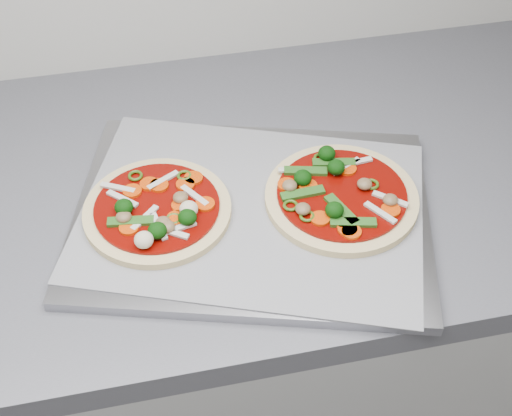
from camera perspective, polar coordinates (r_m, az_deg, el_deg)
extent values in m
cube|color=#B0B0AE|center=(1.39, -18.43, -14.30)|extent=(3.60, 0.60, 0.86)
cube|color=#949399|center=(0.94, -0.32, -0.46)|extent=(0.54, 0.45, 0.01)
cube|color=gray|center=(0.93, -0.32, -0.10)|extent=(0.52, 0.45, 0.00)
cylinder|color=#DFC881|center=(0.93, -7.89, -0.20)|extent=(0.21, 0.21, 0.01)
cylinder|color=#730700|center=(0.92, -7.94, 0.10)|extent=(0.18, 0.18, 0.00)
ellipsoid|color=#0C3A09|center=(0.89, -5.52, -0.74)|extent=(0.03, 0.03, 0.02)
ellipsoid|color=brown|center=(0.89, -7.44, -1.18)|extent=(0.02, 0.02, 0.01)
cube|color=silver|center=(0.89, -6.28, -1.63)|extent=(0.05, 0.02, 0.00)
torus|color=#335412|center=(0.90, -6.60, -0.88)|extent=(0.03, 0.03, 0.00)
cube|color=silver|center=(0.91, -8.90, -0.79)|extent=(0.04, 0.04, 0.00)
ellipsoid|color=beige|center=(0.90, -5.40, -0.08)|extent=(0.03, 0.03, 0.02)
cylinder|color=#FF4B08|center=(0.94, -9.87, 1.35)|extent=(0.03, 0.03, 0.00)
cube|color=silver|center=(0.95, -7.45, 2.21)|extent=(0.05, 0.03, 0.00)
cube|color=silver|center=(0.89, -7.78, -1.46)|extent=(0.02, 0.05, 0.00)
ellipsoid|color=brown|center=(0.91, -10.54, -0.70)|extent=(0.03, 0.03, 0.01)
ellipsoid|color=brown|center=(0.92, -6.06, 0.83)|extent=(0.02, 0.02, 0.01)
cube|color=silver|center=(0.88, -6.84, -1.91)|extent=(0.04, 0.03, 0.00)
cylinder|color=#FF4B08|center=(0.95, -8.54, 1.91)|extent=(0.03, 0.03, 0.00)
cube|color=silver|center=(0.93, -4.94, 0.99)|extent=(0.03, 0.04, 0.00)
cylinder|color=#FF4B08|center=(0.95, -7.75, 1.81)|extent=(0.03, 0.03, 0.00)
cylinder|color=#FF4B08|center=(0.92, -6.02, 0.19)|extent=(0.03, 0.03, 0.00)
torus|color=#335412|center=(0.95, -5.76, 2.59)|extent=(0.03, 0.03, 0.00)
ellipsoid|color=brown|center=(0.89, -7.13, -1.49)|extent=(0.03, 0.03, 0.01)
torus|color=#335412|center=(0.96, -9.62, 2.56)|extent=(0.03, 0.03, 0.00)
cylinder|color=#FF4B08|center=(0.90, -6.38, -0.83)|extent=(0.03, 0.03, 0.00)
ellipsoid|color=#0C3A09|center=(0.88, -7.90, -1.79)|extent=(0.03, 0.03, 0.02)
cylinder|color=#FF4B08|center=(0.91, -4.09, 0.31)|extent=(0.03, 0.03, 0.00)
cube|color=silver|center=(0.95, -11.00, 1.60)|extent=(0.05, 0.03, 0.00)
cylinder|color=#FF4B08|center=(0.90, -10.13, -1.57)|extent=(0.04, 0.04, 0.00)
cube|color=silver|center=(0.93, -10.64, 0.74)|extent=(0.04, 0.04, 0.00)
ellipsoid|color=beige|center=(0.87, -8.96, -2.53)|extent=(0.03, 0.03, 0.02)
ellipsoid|color=#0C3A09|center=(0.91, -10.53, 0.08)|extent=(0.03, 0.03, 0.02)
cylinder|color=#FF4B08|center=(0.94, -5.67, 1.88)|extent=(0.03, 0.03, 0.00)
cube|color=#2E671F|center=(0.90, -10.00, -1.06)|extent=(0.06, 0.02, 0.00)
cylinder|color=#FF4B08|center=(0.95, -5.02, 2.40)|extent=(0.03, 0.03, 0.00)
cylinder|color=#DFC881|center=(0.94, 6.85, 0.83)|extent=(0.22, 0.22, 0.01)
cylinder|color=#730700|center=(0.94, 6.88, 1.15)|extent=(0.18, 0.18, 0.00)
torus|color=#335412|center=(0.90, 4.10, -0.65)|extent=(0.02, 0.02, 0.00)
cylinder|color=#FF4B08|center=(0.90, 5.15, -0.84)|extent=(0.03, 0.03, 0.00)
cube|color=silver|center=(0.97, 7.20, 3.34)|extent=(0.05, 0.03, 0.00)
cube|color=silver|center=(0.96, 3.23, 3.07)|extent=(0.05, 0.02, 0.00)
ellipsoid|color=#0C3A09|center=(0.94, 3.76, 2.43)|extent=(0.03, 0.03, 0.02)
ellipsoid|color=#0C3A09|center=(0.98, 5.68, 4.38)|extent=(0.03, 0.03, 0.02)
cube|color=silver|center=(0.93, 10.70, 0.70)|extent=(0.04, 0.04, 0.00)
ellipsoid|color=brown|center=(0.94, 8.68, 1.91)|extent=(0.03, 0.03, 0.01)
cube|color=#2E671F|center=(0.91, 6.85, -0.13)|extent=(0.03, 0.06, 0.00)
ellipsoid|color=brown|center=(0.93, 2.71, 1.81)|extent=(0.03, 0.03, 0.01)
cylinder|color=#FF4B08|center=(0.97, 7.32, 3.12)|extent=(0.03, 0.03, 0.00)
cube|color=#2E671F|center=(0.93, 3.75, 1.18)|extent=(0.06, 0.02, 0.00)
cylinder|color=#FF4B08|center=(0.94, 4.18, 1.77)|extent=(0.03, 0.03, 0.00)
cylinder|color=#FF4B08|center=(0.89, 7.65, -1.89)|extent=(0.03, 0.03, 0.00)
torus|color=#335412|center=(0.95, 9.22, 1.88)|extent=(0.03, 0.03, 0.00)
cube|color=#2E671F|center=(0.97, 6.24, 3.62)|extent=(0.06, 0.03, 0.00)
cylinder|color=#FF4B08|center=(0.89, 7.32, -1.69)|extent=(0.03, 0.03, 0.00)
ellipsoid|color=#0C3A09|center=(0.96, 6.44, 3.25)|extent=(0.03, 0.03, 0.02)
cube|color=silver|center=(0.91, 9.91, -0.37)|extent=(0.03, 0.04, 0.00)
torus|color=#335412|center=(0.98, 5.19, 3.99)|extent=(0.03, 0.03, 0.00)
ellipsoid|color=#0C3A09|center=(0.90, 6.29, -0.16)|extent=(0.03, 0.03, 0.02)
ellipsoid|color=brown|center=(0.90, 3.78, -0.07)|extent=(0.02, 0.02, 0.01)
cube|color=#2E671F|center=(0.96, 3.99, 2.97)|extent=(0.06, 0.03, 0.00)
cylinder|color=#FF4B08|center=(0.91, 6.75, -0.43)|extent=(0.03, 0.03, 0.00)
cylinder|color=#FF4B08|center=(0.94, 2.49, 1.88)|extent=(0.03, 0.03, 0.00)
cylinder|color=#FF4B08|center=(0.90, 6.94, -1.04)|extent=(0.03, 0.03, 0.00)
ellipsoid|color=brown|center=(0.93, 10.70, 0.64)|extent=(0.03, 0.03, 0.01)
torus|color=#335412|center=(0.91, 2.79, 0.20)|extent=(0.02, 0.02, 0.00)
cube|color=#2E671F|center=(0.90, 7.78, -1.15)|extent=(0.06, 0.03, 0.00)
cube|color=silver|center=(0.98, 7.96, 3.63)|extent=(0.05, 0.01, 0.00)
cylinder|color=#FF4B08|center=(0.92, 10.72, -0.16)|extent=(0.04, 0.04, 0.00)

